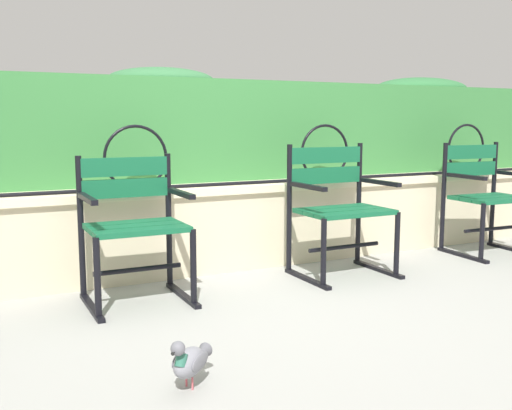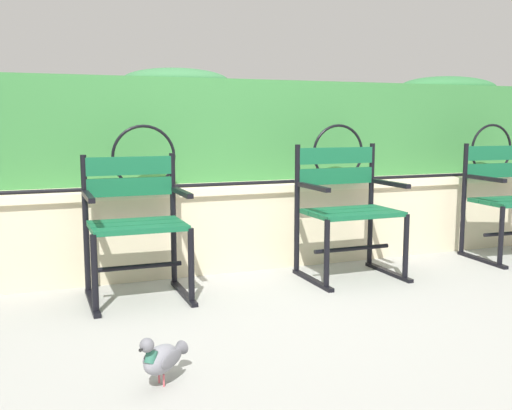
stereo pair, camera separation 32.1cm
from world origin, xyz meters
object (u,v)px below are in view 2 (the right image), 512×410
Objects in this scene: park_chair_centre_left at (135,221)px; park_chair_rightmost at (507,197)px; park_chair_centre_right at (347,207)px; pigeon_near_chairs at (162,357)px.

park_chair_rightmost is at bearing 0.37° from park_chair_centre_left.
park_chair_centre_left is 2.82m from park_chair_rightmost.
park_chair_centre_right is (1.41, -0.02, 0.01)m from park_chair_centre_left.
park_chair_centre_right is 3.72× the size of pigeon_near_chairs.
park_chair_rightmost is at bearing 1.57° from park_chair_centre_right.
park_chair_centre_right is at bearing -178.43° from park_chair_rightmost.
park_chair_centre_left is 3.54× the size of pigeon_near_chairs.
pigeon_near_chairs is (-2.94, -1.26, -0.35)m from park_chair_rightmost.
pigeon_near_chairs is (-0.12, -1.24, -0.35)m from park_chair_centre_left.
pigeon_near_chairs is (-1.53, -1.22, -0.36)m from park_chair_centre_right.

